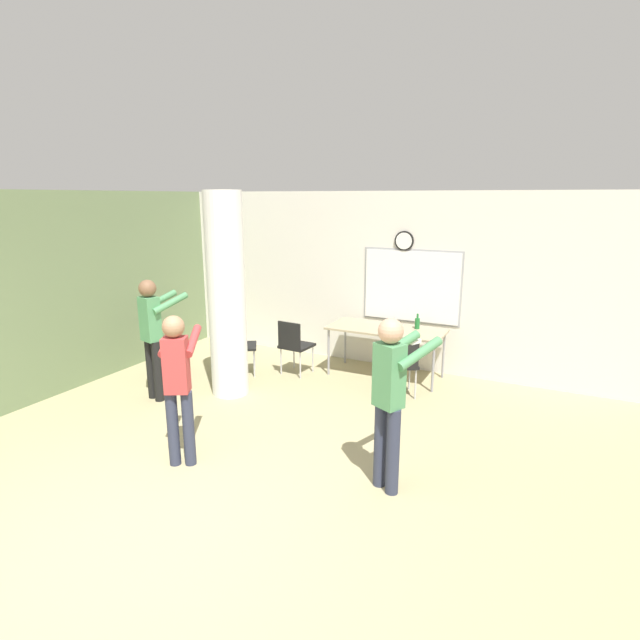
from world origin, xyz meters
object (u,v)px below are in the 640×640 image
at_px(person_playing_side, 391,391).
at_px(chair_table_right, 402,362).
at_px(chair_table_left, 294,343).
at_px(chair_near_pillar, 237,343).
at_px(bottle_on_table, 417,323).
at_px(folding_table, 386,331).
at_px(chair_by_left_wall, 168,342).
at_px(person_playing_front, 178,378).
at_px(person_watching_back, 153,330).

bearing_deg(person_playing_side, chair_table_right, 104.38).
bearing_deg(chair_table_left, chair_near_pillar, -155.55).
distance_m(bottle_on_table, chair_near_pillar, 2.78).
height_order(folding_table, chair_table_left, chair_table_left).
relative_size(folding_table, chair_by_left_wall, 2.02).
relative_size(folding_table, chair_table_right, 2.02).
distance_m(chair_table_left, chair_table_right, 1.76).
height_order(bottle_on_table, chair_near_pillar, bottle_on_table).
relative_size(folding_table, person_playing_side, 1.05).
distance_m(chair_table_right, chair_by_left_wall, 3.62).
bearing_deg(chair_by_left_wall, chair_table_left, 24.91).
bearing_deg(folding_table, chair_near_pillar, -156.23).
bearing_deg(chair_near_pillar, chair_by_left_wall, -154.71).
distance_m(chair_near_pillar, chair_table_right, 2.58).
bearing_deg(person_playing_front, chair_near_pillar, 113.27).
bearing_deg(person_playing_side, folding_table, 109.57).
bearing_deg(chair_table_right, person_playing_front, -118.63).
relative_size(person_watching_back, person_playing_front, 1.04).
relative_size(folding_table, bottle_on_table, 7.54).
height_order(chair_by_left_wall, person_playing_front, person_playing_front).
relative_size(folding_table, chair_near_pillar, 2.02).
relative_size(folding_table, person_watching_back, 1.06).
bearing_deg(folding_table, chair_table_left, -156.66).
xyz_separation_m(folding_table, chair_table_left, (-1.30, -0.56, -0.21)).
bearing_deg(chair_table_left, chair_table_right, -3.78).
bearing_deg(chair_by_left_wall, person_playing_front, -44.56).
xyz_separation_m(chair_near_pillar, person_playing_front, (1.07, -2.49, 0.43)).
xyz_separation_m(folding_table, bottle_on_table, (0.42, 0.18, 0.14)).
xyz_separation_m(chair_by_left_wall, person_playing_side, (4.12, -1.51, 0.48)).
xyz_separation_m(person_watching_back, person_playing_side, (3.55, -0.67, 0.01)).
bearing_deg(chair_table_right, chair_table_left, 176.22).
distance_m(bottle_on_table, person_watching_back, 3.81).
distance_m(chair_near_pillar, chair_by_left_wall, 1.09).
bearing_deg(bottle_on_table, chair_table_left, -156.70).
distance_m(chair_table_left, chair_by_left_wall, 1.98).
height_order(folding_table, chair_table_right, chair_table_right).
bearing_deg(chair_near_pillar, person_playing_side, -32.25).
height_order(chair_table_left, person_watching_back, person_watching_back).
height_order(chair_table_right, person_playing_front, person_playing_front).
height_order(folding_table, person_playing_front, person_playing_front).
relative_size(chair_table_left, person_playing_front, 0.55).
relative_size(folding_table, chair_table_left, 2.02).
relative_size(bottle_on_table, person_playing_side, 0.14).
relative_size(chair_near_pillar, chair_table_left, 1.00).
bearing_deg(person_playing_front, folding_table, 73.15).
distance_m(folding_table, chair_near_pillar, 2.31).
distance_m(folding_table, bottle_on_table, 0.48).
distance_m(person_watching_back, person_playing_front, 1.90).
relative_size(chair_table_left, chair_by_left_wall, 1.00).
bearing_deg(person_playing_side, person_watching_back, 169.31).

